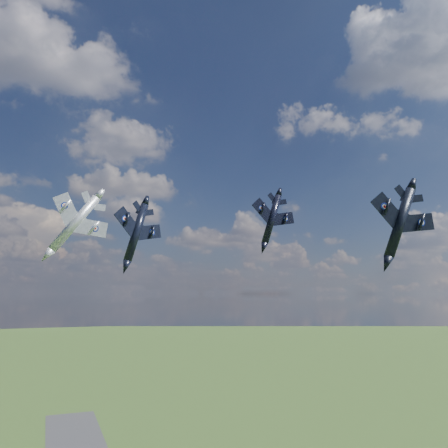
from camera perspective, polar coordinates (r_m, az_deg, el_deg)
name	(u,v)px	position (r m, az deg, el deg)	size (l,w,h in m)	color
jet_lead_navy	(136,232)	(65.66, -11.38, -1.07)	(8.96, 12.50, 2.59)	black
jet_right_navy	(400,223)	(72.14, 22.00, 0.16)	(11.30, 15.75, 3.26)	black
jet_high_navy	(272,219)	(81.88, 6.25, 0.64)	(9.55, 13.32, 2.76)	black
jet_left_silver	(75,223)	(70.84, -18.92, 0.09)	(10.27, 14.32, 2.96)	#A1A4AB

